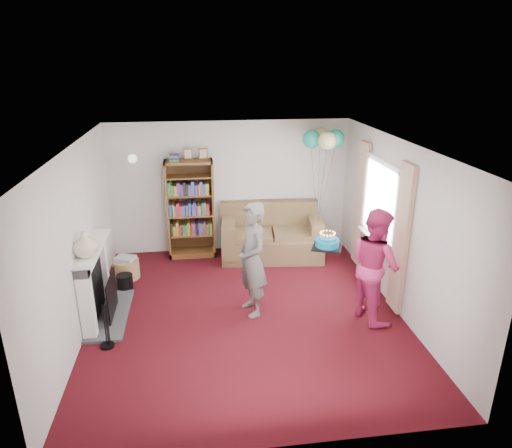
{
  "coord_description": "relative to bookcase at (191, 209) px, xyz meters",
  "views": [
    {
      "loc": [
        -0.64,
        -5.87,
        3.59
      ],
      "look_at": [
        0.24,
        0.6,
        1.19
      ],
      "focal_mm": 32.0,
      "sensor_mm": 36.0,
      "label": 1
    }
  ],
  "objects": [
    {
      "name": "wall_back",
      "position": [
        0.77,
        0.21,
        0.35
      ],
      "size": [
        4.5,
        0.02,
        2.5
      ],
      "primitive_type": "cube",
      "color": "silver",
      "rests_on": "ground"
    },
    {
      "name": "wall_left",
      "position": [
        -1.49,
        -2.3,
        0.35
      ],
      "size": [
        0.02,
        5.0,
        2.5
      ],
      "primitive_type": "cube",
      "color": "silver",
      "rests_on": "ground"
    },
    {
      "name": "sofa",
      "position": [
        1.49,
        -0.22,
        -0.54
      ],
      "size": [
        1.87,
        0.99,
        0.99
      ],
      "rotation": [
        0.0,
        0.0,
        -0.1
      ],
      "color": "brown",
      "rests_on": "ground"
    },
    {
      "name": "mantel_vase",
      "position": [
        -1.35,
        -2.45,
        0.39
      ],
      "size": [
        0.37,
        0.37,
        0.34
      ],
      "primitive_type": "imported",
      "rotation": [
        0.0,
        0.0,
        -0.15
      ],
      "color": "beige",
      "rests_on": "fireplace"
    },
    {
      "name": "person_magenta",
      "position": [
        2.57,
        -2.62,
        -0.07
      ],
      "size": [
        0.81,
        0.94,
        1.66
      ],
      "primitive_type": "imported",
      "rotation": [
        0.0,
        0.0,
        1.83
      ],
      "color": "#C0265E",
      "rests_on": "ground"
    },
    {
      "name": "bookcase",
      "position": [
        0.0,
        0.0,
        0.0
      ],
      "size": [
        0.87,
        0.42,
        2.05
      ],
      "color": "#472B14",
      "rests_on": "ground"
    },
    {
      "name": "wall_sconce",
      "position": [
        -0.98,
        0.06,
        0.98
      ],
      "size": [
        0.16,
        0.23,
        0.16
      ],
      "color": "gold",
      "rests_on": "ground"
    },
    {
      "name": "person_striped",
      "position": [
        0.87,
        -2.26,
        -0.05
      ],
      "size": [
        0.56,
        0.71,
        1.7
      ],
      "primitive_type": "imported",
      "rotation": [
        0.0,
        0.0,
        -1.3
      ],
      "color": "black",
      "rests_on": "ground"
    },
    {
      "name": "birthday_cake",
      "position": [
        1.9,
        -2.49,
        0.25
      ],
      "size": [
        0.39,
        0.39,
        0.22
      ],
      "rotation": [
        0.0,
        0.0,
        -0.4
      ],
      "color": "black",
      "rests_on": "ground"
    },
    {
      "name": "ceiling",
      "position": [
        0.77,
        -2.3,
        1.6
      ],
      "size": [
        4.5,
        5.0,
        0.01
      ],
      "primitive_type": "cube",
      "color": "white",
      "rests_on": "wall_back"
    },
    {
      "name": "fireplace",
      "position": [
        -1.32,
        -2.11,
        -0.39
      ],
      "size": [
        0.55,
        1.8,
        1.12
      ],
      "color": "#3F3F42",
      "rests_on": "ground"
    },
    {
      "name": "balloons",
      "position": [
        2.4,
        -0.32,
        1.32
      ],
      "size": [
        0.76,
        0.76,
        1.69
      ],
      "color": "#3F3F3F",
      "rests_on": "ground"
    },
    {
      "name": "wall_right",
      "position": [
        3.03,
        -2.3,
        0.35
      ],
      "size": [
        0.02,
        5.0,
        2.5
      ],
      "primitive_type": "cube",
      "color": "silver",
      "rests_on": "ground"
    },
    {
      "name": "wicker_basket",
      "position": [
        -1.13,
        -0.87,
        -0.72
      ],
      "size": [
        0.44,
        0.44,
        0.39
      ],
      "rotation": [
        0.0,
        0.0,
        -0.39
      ],
      "color": "#A07E4B",
      "rests_on": "ground"
    },
    {
      "name": "ground",
      "position": [
        0.77,
        -2.3,
        -0.9
      ],
      "size": [
        5.0,
        5.0,
        0.0
      ],
      "primitive_type": "plane",
      "color": "#32070E",
      "rests_on": "ground"
    },
    {
      "name": "window_bay",
      "position": [
        2.97,
        -1.7,
        0.3
      ],
      "size": [
        0.14,
        2.02,
        2.2
      ],
      "color": "white",
      "rests_on": "ground"
    }
  ]
}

